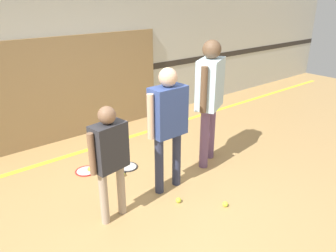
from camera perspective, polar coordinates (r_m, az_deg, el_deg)
name	(u,v)px	position (r m, az deg, el deg)	size (l,w,h in m)	color
ground_plane	(161,199)	(4.21, -1.31, -12.63)	(16.00, 16.00, 0.00)	tan
wall_back	(63,46)	(5.78, -17.84, 13.09)	(16.00, 0.07, 3.20)	beige
wall_panel	(79,87)	(5.93, -15.26, 6.52)	(3.20, 0.05, 1.77)	#93754C
floor_stripe	(92,148)	(5.60, -13.15, -3.84)	(14.40, 0.10, 0.01)	yellow
person_instructor	(168,118)	(3.98, 0.00, 1.47)	(0.61, 0.26, 1.61)	#2D334C
person_student_left	(110,152)	(3.54, -10.13, -4.55)	(0.51, 0.26, 1.35)	tan
person_student_right	(210,90)	(4.67, 7.30, 6.19)	(0.63, 0.49, 1.83)	#6B4C70
racket_spare_on_floor	(87,171)	(4.93, -13.89, -7.59)	(0.54, 0.42, 0.03)	red
racket_second_spare	(127,167)	(4.92, -7.08, -7.17)	(0.49, 0.47, 0.03)	#28282D
tennis_ball_near_instructor	(178,200)	(4.14, 1.84, -12.79)	(0.07, 0.07, 0.07)	#CCE038
tennis_ball_by_spare_racket	(90,169)	(4.92, -13.48, -7.33)	(0.07, 0.07, 0.07)	#CCE038
tennis_ball_stray_left	(225,204)	(4.13, 9.95, -13.26)	(0.07, 0.07, 0.07)	#CCE038
tennis_ball_stray_right	(123,174)	(4.71, -7.89, -8.33)	(0.07, 0.07, 0.07)	#CCE038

